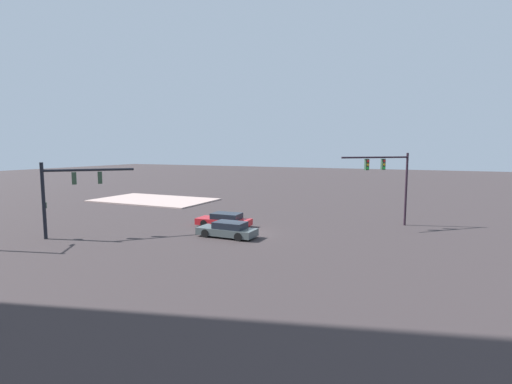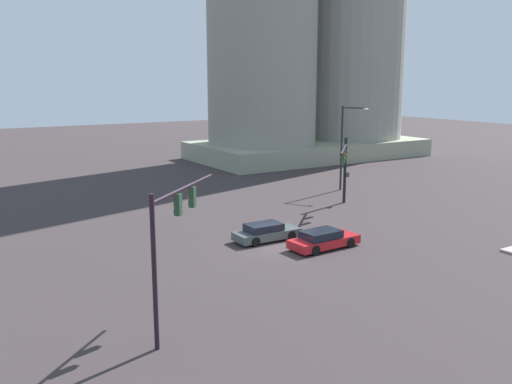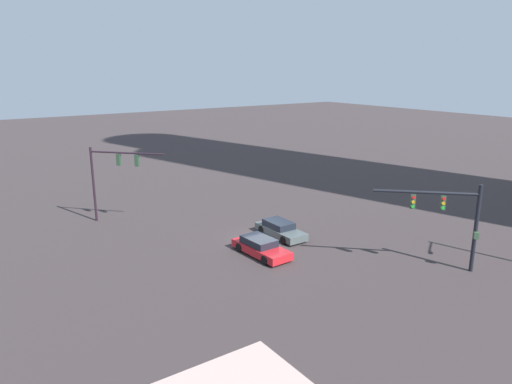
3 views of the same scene
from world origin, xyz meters
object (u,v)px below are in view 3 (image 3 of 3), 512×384
(traffic_signal_near_corner, at_px, (112,169))
(traffic_signal_opposite_side, at_px, (451,213))
(sedan_car_approaching, at_px, (280,229))
(sedan_car_waiting_far, at_px, (261,247))

(traffic_signal_near_corner, distance_m, traffic_signal_opposite_side, 26.37)
(traffic_signal_near_corner, height_order, traffic_signal_opposite_side, traffic_signal_near_corner)
(traffic_signal_near_corner, relative_size, sedan_car_approaching, 1.39)
(traffic_signal_near_corner, distance_m, sedan_car_waiting_far, 14.89)
(traffic_signal_near_corner, bearing_deg, sedan_car_waiting_far, -17.93)
(traffic_signal_near_corner, bearing_deg, traffic_signal_opposite_side, -9.28)
(traffic_signal_opposite_side, bearing_deg, traffic_signal_near_corner, -12.46)
(traffic_signal_opposite_side, relative_size, sedan_car_waiting_far, 1.19)
(traffic_signal_near_corner, distance_m, sedan_car_approaching, 14.91)
(traffic_signal_opposite_side, xyz_separation_m, sedan_car_approaching, (-11.18, -5.10, -3.32))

